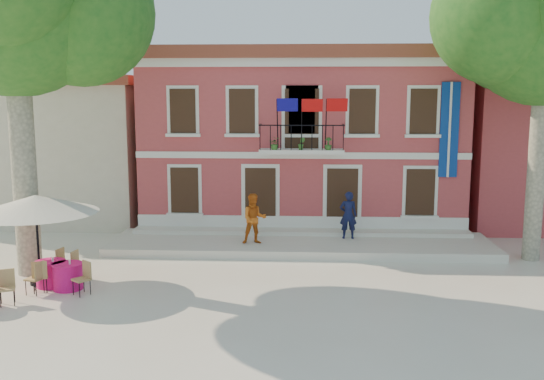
{
  "coord_description": "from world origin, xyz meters",
  "views": [
    {
      "loc": [
        2.1,
        -17.41,
        5.61
      ],
      "look_at": [
        0.99,
        3.5,
        2.32
      ],
      "focal_mm": 40.0,
      "sensor_mm": 36.0,
      "label": 1
    }
  ],
  "objects": [
    {
      "name": "plane_tree_west",
      "position": [
        -6.56,
        0.76,
        8.31
      ],
      "size": [
        5.74,
        5.74,
        11.28
      ],
      "color": "#A59E84",
      "rests_on": "ground"
    },
    {
      "name": "ground",
      "position": [
        0.0,
        0.0,
        0.0
      ],
      "size": [
        90.0,
        90.0,
        0.0
      ],
      "primitive_type": "plane",
      "color": "beige",
      "rests_on": "ground"
    },
    {
      "name": "neighbor_west",
      "position": [
        -9.5,
        11.0,
        3.22
      ],
      "size": [
        9.4,
        9.4,
        6.4
      ],
      "color": "beige",
      "rests_on": "ground"
    },
    {
      "name": "cafe_table_1",
      "position": [
        -4.75,
        -0.73,
        0.43
      ],
      "size": [
        1.85,
        1.75,
        0.95
      ],
      "color": "#E8158D",
      "rests_on": "ground"
    },
    {
      "name": "main_building",
      "position": [
        2.0,
        9.99,
        3.78
      ],
      "size": [
        13.5,
        9.59,
        7.5
      ],
      "color": "#BB4347",
      "rests_on": "ground"
    },
    {
      "name": "pedestrian_navy",
      "position": [
        3.76,
        4.84,
        1.19
      ],
      "size": [
        0.66,
        0.44,
        1.78
      ],
      "primitive_type": "imported",
      "rotation": [
        0.0,
        0.0,
        3.16
      ],
      "color": "#101537",
      "rests_on": "terrace"
    },
    {
      "name": "pedestrian_orange",
      "position": [
        0.33,
        3.86,
        1.21
      ],
      "size": [
        1.0,
        0.84,
        1.82
      ],
      "primitive_type": "imported",
      "rotation": [
        0.0,
        0.0,
        0.18
      ],
      "color": "#D36118",
      "rests_on": "terrace"
    },
    {
      "name": "terrace",
      "position": [
        2.0,
        4.4,
        0.15
      ],
      "size": [
        14.0,
        3.4,
        0.3
      ],
      "primitive_type": "cube",
      "color": "silver",
      "rests_on": "ground"
    },
    {
      "name": "patio_umbrella",
      "position": [
        -5.79,
        -0.29,
        2.43
      ],
      "size": [
        3.64,
        3.64,
        2.7
      ],
      "color": "black",
      "rests_on": "ground"
    },
    {
      "name": "cafe_table_0",
      "position": [
        -5.36,
        -0.48,
        0.42
      ],
      "size": [
        0.9,
        1.97,
        0.95
      ],
      "color": "#E8158D",
      "rests_on": "ground"
    }
  ]
}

